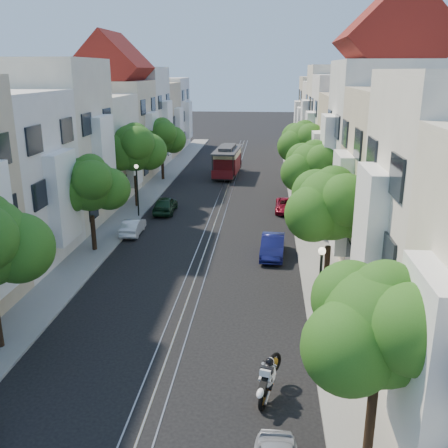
% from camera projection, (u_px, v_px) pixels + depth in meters
% --- Properties ---
extents(ground, '(200.00, 200.00, 0.00)m').
position_uv_depth(ground, '(223.00, 200.00, 45.41)').
color(ground, black).
rests_on(ground, ground).
extents(sidewalk_east, '(2.50, 80.00, 0.12)m').
position_uv_depth(sidewalk_east, '(303.00, 201.00, 44.79)').
color(sidewalk_east, gray).
rests_on(sidewalk_east, ground).
extents(sidewalk_west, '(2.50, 80.00, 0.12)m').
position_uv_depth(sidewalk_west, '(145.00, 198.00, 46.00)').
color(sidewalk_west, gray).
rests_on(sidewalk_west, ground).
extents(rail_left, '(0.06, 80.00, 0.02)m').
position_uv_depth(rail_left, '(217.00, 200.00, 45.45)').
color(rail_left, gray).
rests_on(rail_left, ground).
extents(rail_slot, '(0.06, 80.00, 0.02)m').
position_uv_depth(rail_slot, '(223.00, 200.00, 45.41)').
color(rail_slot, gray).
rests_on(rail_slot, ground).
extents(rail_right, '(0.06, 80.00, 0.02)m').
position_uv_depth(rail_right, '(229.00, 200.00, 45.36)').
color(rail_right, gray).
rests_on(rail_right, ground).
extents(lane_line, '(0.08, 80.00, 0.01)m').
position_uv_depth(lane_line, '(223.00, 200.00, 45.41)').
color(lane_line, tan).
rests_on(lane_line, ground).
extents(townhouses_east, '(7.75, 72.00, 12.00)m').
position_uv_depth(townhouses_east, '(360.00, 145.00, 42.81)').
color(townhouses_east, beige).
rests_on(townhouses_east, ground).
extents(townhouses_west, '(7.75, 72.00, 11.76)m').
position_uv_depth(townhouses_west, '(92.00, 143.00, 44.81)').
color(townhouses_west, silver).
rests_on(townhouses_west, ground).
extents(tree_e_a, '(4.72, 3.87, 6.27)m').
position_uv_depth(tree_e_a, '(382.00, 330.00, 13.99)').
color(tree_e_a, black).
rests_on(tree_e_a, ground).
extents(tree_e_b, '(4.93, 4.08, 6.68)m').
position_uv_depth(tree_e_b, '(332.00, 206.00, 25.30)').
color(tree_e_b, black).
rests_on(tree_e_b, ground).
extents(tree_e_c, '(4.84, 3.99, 6.52)m').
position_uv_depth(tree_e_c, '(314.00, 168.00, 35.81)').
color(tree_e_c, black).
rests_on(tree_e_c, ground).
extents(tree_e_d, '(5.01, 4.16, 6.85)m').
position_uv_depth(tree_e_d, '(304.00, 143.00, 46.20)').
color(tree_e_d, black).
rests_on(tree_e_d, ground).
extents(tree_w_b, '(4.72, 3.87, 6.27)m').
position_uv_depth(tree_w_b, '(90.00, 186.00, 31.36)').
color(tree_w_b, black).
rests_on(tree_w_b, ground).
extents(tree_w_c, '(5.13, 4.28, 7.09)m').
position_uv_depth(tree_w_c, '(135.00, 149.00, 41.63)').
color(tree_w_c, black).
rests_on(tree_w_c, ground).
extents(tree_w_d, '(4.84, 3.99, 6.52)m').
position_uv_depth(tree_w_d, '(162.00, 137.00, 52.23)').
color(tree_w_d, black).
rests_on(tree_w_d, ground).
extents(lamp_east, '(0.32, 0.32, 4.16)m').
position_uv_depth(lamp_east, '(320.00, 279.00, 21.21)').
color(lamp_east, black).
rests_on(lamp_east, ground).
extents(lamp_west, '(0.32, 0.32, 4.16)m').
position_uv_depth(lamp_west, '(137.00, 182.00, 39.38)').
color(lamp_west, black).
rests_on(lamp_west, ground).
extents(sportbike_rider, '(0.89, 2.24, 1.60)m').
position_uv_depth(sportbike_rider, '(268.00, 377.00, 17.88)').
color(sportbike_rider, black).
rests_on(sportbike_rider, ground).
extents(cable_car, '(2.94, 8.05, 3.05)m').
position_uv_depth(cable_car, '(227.00, 160.00, 55.38)').
color(cable_car, black).
rests_on(cable_car, ground).
extents(parked_car_e_mid, '(1.65, 4.16, 1.35)m').
position_uv_depth(parked_car_e_mid, '(273.00, 246.00, 31.59)').
color(parked_car_e_mid, '#0E1147').
rests_on(parked_car_e_mid, ground).
extents(parked_car_e_far, '(1.93, 3.96, 1.08)m').
position_uv_depth(parked_car_e_far, '(286.00, 205.00, 41.54)').
color(parked_car_e_far, maroon).
rests_on(parked_car_e_far, ground).
extents(parked_car_w_mid, '(1.28, 3.46, 1.13)m').
position_uv_depth(parked_car_w_mid, '(133.00, 227.00, 35.88)').
color(parked_car_w_mid, silver).
rests_on(parked_car_w_mid, ground).
extents(parked_car_w_far, '(1.69, 4.07, 1.38)m').
position_uv_depth(parked_car_w_far, '(165.00, 205.00, 41.22)').
color(parked_car_w_far, black).
rests_on(parked_car_w_far, ground).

